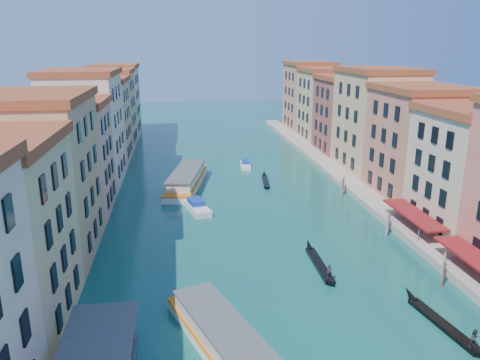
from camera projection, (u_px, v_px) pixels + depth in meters
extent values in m
cube|color=tan|center=(39.00, 181.00, 55.99)|extent=(12.00, 17.00, 19.00)
cube|color=maroon|center=(28.00, 97.00, 53.20)|extent=(12.80, 17.40, 1.00)
cube|color=tan|center=(68.00, 160.00, 71.08)|extent=(12.00, 14.00, 16.50)
cube|color=maroon|center=(62.00, 103.00, 68.64)|extent=(12.80, 14.40, 1.00)
cube|color=beige|center=(85.00, 131.00, 85.82)|extent=(12.00, 18.00, 20.00)
cube|color=maroon|center=(80.00, 72.00, 82.89)|extent=(12.80, 18.40, 1.00)
cube|color=tan|center=(100.00, 123.00, 102.34)|extent=(12.00, 16.00, 17.50)
cube|color=maroon|center=(96.00, 80.00, 99.76)|extent=(12.80, 16.40, 1.00)
cube|color=tan|center=(109.00, 111.00, 116.95)|extent=(12.00, 15.00, 18.50)
cube|color=maroon|center=(106.00, 71.00, 114.23)|extent=(12.80, 15.40, 1.00)
cube|color=beige|center=(116.00, 102.00, 132.11)|extent=(12.00, 17.00, 19.00)
cube|color=maroon|center=(114.00, 66.00, 129.32)|extent=(12.80, 17.40, 1.00)
cube|color=#CBB28C|center=(472.00, 175.00, 63.14)|extent=(12.00, 14.00, 16.50)
cube|color=#BF6B53|center=(418.00, 147.00, 77.21)|extent=(12.00, 16.00, 18.00)
cube|color=maroon|center=(424.00, 88.00, 74.56)|extent=(12.80, 16.40, 1.00)
cube|color=tan|center=(376.00, 124.00, 93.10)|extent=(12.00, 18.00, 20.00)
cube|color=maroon|center=(380.00, 70.00, 90.18)|extent=(12.80, 18.40, 1.00)
cube|color=brown|center=(346.00, 118.00, 109.15)|extent=(12.00, 15.00, 17.50)
cube|color=maroon|center=(349.00, 77.00, 106.57)|extent=(12.80, 15.40, 1.00)
cube|color=tan|center=(326.00, 107.00, 123.76)|extent=(12.00, 16.00, 18.50)
cube|color=maroon|center=(328.00, 69.00, 121.04)|extent=(12.80, 16.40, 1.00)
cube|color=#BD7956|center=(309.00, 98.00, 139.32)|extent=(12.00, 17.00, 19.50)
cube|color=maroon|center=(310.00, 63.00, 136.46)|extent=(12.80, 17.40, 1.00)
cube|color=#A69B86|center=(345.00, 179.00, 89.00)|extent=(4.00, 140.00, 1.00)
cylinder|color=#515153|center=(445.00, 258.00, 53.93)|extent=(0.12, 0.12, 3.00)
cube|color=maroon|center=(414.00, 214.00, 63.59)|extent=(3.20, 12.60, 0.25)
cylinder|color=#515153|center=(418.00, 237.00, 59.83)|extent=(0.12, 0.12, 3.00)
cylinder|color=#515153|center=(389.00, 214.00, 67.83)|extent=(0.12, 0.12, 3.00)
cylinder|color=#4E371B|center=(443.00, 276.00, 50.26)|extent=(0.24, 0.24, 3.20)
cylinder|color=#4E371B|center=(443.00, 271.00, 51.29)|extent=(0.24, 0.24, 3.20)
cylinder|color=#4E371B|center=(444.00, 267.00, 52.32)|extent=(0.24, 0.24, 3.20)
cylinder|color=#4E371B|center=(387.00, 227.00, 63.59)|extent=(0.24, 0.24, 3.20)
cylinder|color=#4E371B|center=(388.00, 224.00, 64.62)|extent=(0.24, 0.24, 3.20)
cylinder|color=#4E371B|center=(389.00, 221.00, 65.64)|extent=(0.24, 0.24, 3.20)
cylinder|color=#4E371B|center=(342.00, 188.00, 80.71)|extent=(0.24, 0.24, 3.20)
cylinder|color=#4E371B|center=(343.00, 187.00, 81.74)|extent=(0.24, 0.24, 3.20)
cylinder|color=#4E371B|center=(344.00, 185.00, 82.77)|extent=(0.24, 0.24, 3.20)
cylinder|color=#4E371B|center=(69.00, 359.00, 36.89)|extent=(0.24, 0.24, 3.20)
cube|color=white|center=(225.00, 347.00, 39.60)|extent=(9.86, 18.29, 1.08)
cube|color=silver|center=(225.00, 335.00, 39.28)|extent=(8.23, 14.75, 1.44)
cube|color=#515153|center=(225.00, 326.00, 39.04)|extent=(8.63, 15.27, 0.22)
cube|color=orange|center=(225.00, 342.00, 39.46)|extent=(9.90, 18.31, 0.22)
cube|color=white|center=(187.00, 183.00, 86.21)|extent=(8.80, 21.37, 1.25)
cube|color=silver|center=(186.00, 176.00, 85.83)|extent=(7.45, 17.18, 1.67)
cube|color=#515153|center=(186.00, 171.00, 85.55)|extent=(7.86, 17.75, 0.26)
cube|color=orange|center=(187.00, 180.00, 86.05)|extent=(8.85, 21.38, 0.26)
cube|color=black|center=(319.00, 265.00, 55.12)|extent=(1.25, 8.90, 0.44)
cone|color=black|center=(309.00, 245.00, 59.72)|extent=(0.92, 2.00, 1.66)
cone|color=black|center=(332.00, 283.00, 50.34)|extent=(0.92, 1.66, 1.46)
imported|color=#302024|center=(329.00, 272.00, 51.26)|extent=(0.63, 0.42, 1.70)
cube|color=black|center=(443.00, 324.00, 43.36)|extent=(2.46, 9.06, 0.45)
cone|color=black|center=(410.00, 294.00, 47.86)|extent=(1.20, 2.12, 1.68)
imported|color=#2A3130|center=(475.00, 338.00, 39.58)|extent=(0.93, 0.77, 1.73)
cube|color=black|center=(266.00, 181.00, 88.76)|extent=(2.04, 8.35, 0.41)
cone|color=black|center=(264.00, 173.00, 93.09)|extent=(1.05, 1.94, 1.55)
cone|color=black|center=(267.00, 187.00, 84.26)|extent=(1.01, 1.62, 1.36)
cube|color=silver|center=(197.00, 207.00, 73.82)|extent=(4.34, 8.39, 0.92)
cube|color=#123796|center=(196.00, 202.00, 74.11)|extent=(2.82, 3.83, 0.80)
cube|color=silver|center=(246.00, 165.00, 100.00)|extent=(2.69, 6.64, 0.74)
cube|color=#123796|center=(245.00, 162.00, 100.26)|extent=(1.94, 2.93, 0.65)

